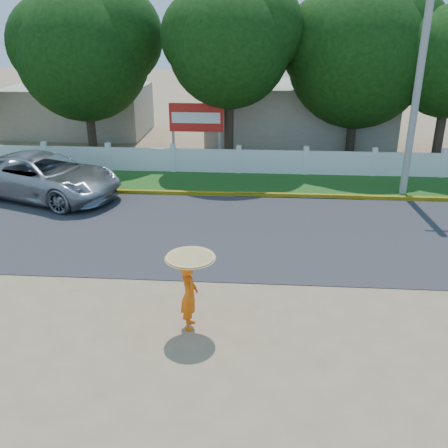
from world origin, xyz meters
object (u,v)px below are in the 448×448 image
at_px(billboard, 196,121).
at_px(monk_with_parasol, 190,276).
at_px(vehicle, 44,176).
at_px(utility_pole, 419,77).

bearing_deg(billboard, monk_with_parasol, -83.54).
xyz_separation_m(monk_with_parasol, billboard, (-1.51, 13.38, 0.82)).
xyz_separation_m(vehicle, monk_with_parasol, (6.90, -8.48, 0.46)).
distance_m(vehicle, billboard, 7.39).
distance_m(vehicle, monk_with_parasol, 10.95).
relative_size(vehicle, billboard, 2.10).
bearing_deg(utility_pole, monk_with_parasol, -126.30).
bearing_deg(monk_with_parasol, billboard, 96.46).
xyz_separation_m(vehicle, billboard, (5.39, 4.90, 1.28)).
relative_size(utility_pole, billboard, 3.08).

